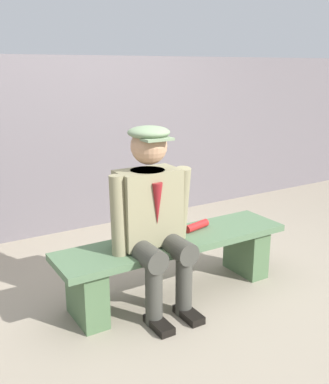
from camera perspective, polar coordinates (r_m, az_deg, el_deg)
ground_plane at (r=3.32m, az=1.29°, el=-12.82°), size 30.00×30.00×0.00m
bench at (r=3.19m, az=1.33°, el=-8.35°), size 1.72×0.42×0.43m
seated_man at (r=2.90m, az=-1.53°, el=-2.58°), size 0.58×0.57×1.23m
rolled_magazine at (r=3.29m, az=4.16°, el=-4.36°), size 0.22×0.11×0.06m
stadium_wall at (r=4.55m, az=-10.71°, el=6.13°), size 12.00×0.24×1.69m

